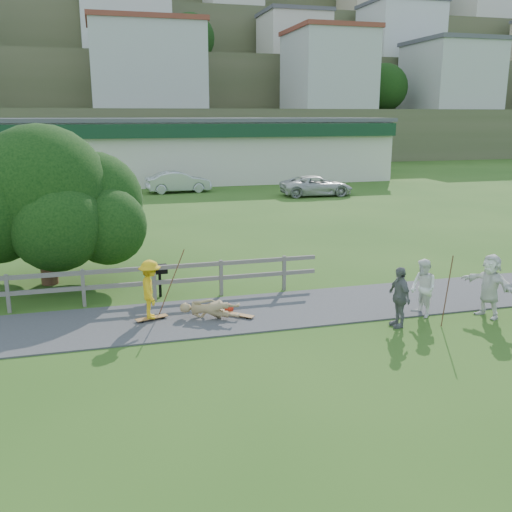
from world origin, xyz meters
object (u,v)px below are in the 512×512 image
(skater_rider, at_px, (151,293))
(spectator_b, at_px, (399,297))
(car_white, at_px, (316,186))
(spectator_a, at_px, (423,288))
(car_silver, at_px, (178,182))
(tree, at_px, (45,221))
(bbq, at_px, (160,281))
(spectator_d, at_px, (490,286))
(skater_fallen, at_px, (210,309))

(skater_rider, bearing_deg, spectator_b, -107.13)
(skater_rider, bearing_deg, car_white, -29.72)
(spectator_a, bearing_deg, car_silver, -178.78)
(tree, distance_m, bbq, 4.35)
(car_silver, bearing_deg, tree, 157.18)
(spectator_d, distance_m, car_silver, 28.17)
(spectator_a, xyz_separation_m, car_white, (5.91, 23.14, -0.12))
(skater_fallen, relative_size, spectator_d, 0.92)
(spectator_d, distance_m, bbq, 9.35)
(car_silver, distance_m, tree, 22.56)
(skater_rider, xyz_separation_m, bbq, (0.45, 2.07, -0.30))
(spectator_d, height_order, car_white, spectator_d)
(skater_rider, relative_size, tree, 0.23)
(spectator_b, xyz_separation_m, bbq, (-5.68, 4.12, -0.31))
(spectator_d, relative_size, car_white, 0.36)
(skater_fallen, relative_size, bbq, 1.63)
(spectator_b, relative_size, car_white, 0.33)
(spectator_b, bearing_deg, car_white, 163.18)
(skater_rider, height_order, spectator_d, spectator_d)
(spectator_d, distance_m, tree, 13.41)
(car_white, bearing_deg, tree, 140.49)
(skater_fallen, height_order, spectator_a, spectator_a)
(skater_fallen, height_order, car_white, car_white)
(skater_fallen, height_order, tree, tree)
(skater_rider, xyz_separation_m, car_silver, (4.23, 25.76, -0.04))
(spectator_b, relative_size, tree, 0.24)
(spectator_b, bearing_deg, spectator_d, 89.90)
(spectator_b, height_order, car_white, spectator_b)
(tree, bearing_deg, car_white, 47.26)
(spectator_a, bearing_deg, skater_rider, -107.10)
(spectator_b, height_order, bbq, spectator_b)
(skater_fallen, bearing_deg, car_white, -2.50)
(spectator_a, xyz_separation_m, tree, (-9.99, 5.94, 1.28))
(bbq, bearing_deg, spectator_d, -27.25)
(car_white, bearing_deg, spectator_b, 166.95)
(skater_rider, bearing_deg, skater_fallen, -99.02)
(spectator_d, bearing_deg, spectator_a, -122.72)
(skater_rider, xyz_separation_m, skater_fallen, (1.51, -0.28, -0.49))
(spectator_a, relative_size, car_white, 0.33)
(car_silver, xyz_separation_m, car_white, (8.80, -4.16, -0.07))
(skater_rider, distance_m, car_silver, 26.10)
(spectator_b, xyz_separation_m, car_white, (6.91, 23.65, -0.12))
(car_silver, relative_size, tree, 0.67)
(spectator_b, distance_m, car_white, 24.63)
(skater_fallen, distance_m, car_white, 24.72)
(skater_rider, bearing_deg, bbq, -10.85)
(spectator_d, bearing_deg, skater_rider, -120.01)
(car_white, bearing_deg, bbq, 150.43)
(spectator_a, relative_size, spectator_d, 0.91)
(bbq, bearing_deg, tree, 143.84)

